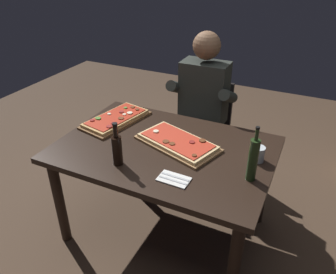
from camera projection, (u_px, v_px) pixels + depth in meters
ground_plane at (165, 228)px, 2.55m from camera, size 6.40×6.40×0.00m
dining_table at (165, 159)px, 2.23m from camera, size 1.40×0.96×0.74m
pizza_rectangular_front at (177, 142)px, 2.19m from camera, size 0.61×0.45×0.05m
pizza_rectangular_left at (116, 119)px, 2.49m from camera, size 0.37×0.57×0.05m
wine_bottle_dark at (253, 159)px, 1.81m from camera, size 0.06×0.06×0.34m
oil_bottle_amber at (117, 149)px, 1.96m from camera, size 0.06×0.06×0.28m
tumbler_near_camera at (258, 155)px, 2.02m from camera, size 0.08×0.08×0.10m
napkin_cutlery_set at (174, 179)px, 1.87m from camera, size 0.18×0.11×0.01m
diner_chair at (205, 125)px, 2.98m from camera, size 0.44×0.44×0.87m
seated_diner at (202, 104)px, 2.76m from camera, size 0.53×0.41×1.33m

